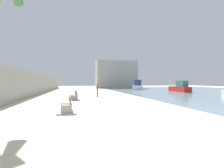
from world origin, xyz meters
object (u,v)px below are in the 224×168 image
Objects in this scene: boat_nearest at (180,88)px; boat_far_right at (138,86)px; person_walking at (97,89)px; bench_near at (67,108)px; bench_far at (74,98)px.

boat_nearest is 1.14× the size of boat_far_right.
boat_nearest reaches higher than person_walking.
person_walking reaches higher than bench_near.
bench_far is 25.68m from boat_far_right.
bench_far is 0.40× the size of boat_far_right.
person_walking is (2.73, 2.95, 0.71)m from bench_far.
bench_near is 7.82m from bench_far.
boat_far_right is (14.21, 21.39, 0.64)m from bench_far.
person_walking is 18.64m from boat_nearest.
boat_nearest is 10.69m from boat_far_right.
person_walking is 0.26× the size of boat_nearest.
boat_far_right is at bearing 117.22° from boat_nearest.
person_walking is at bearing -121.91° from boat_far_right.
boat_far_right is (14.56, 29.19, 0.64)m from bench_near.
boat_far_right reaches higher than boat_nearest.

